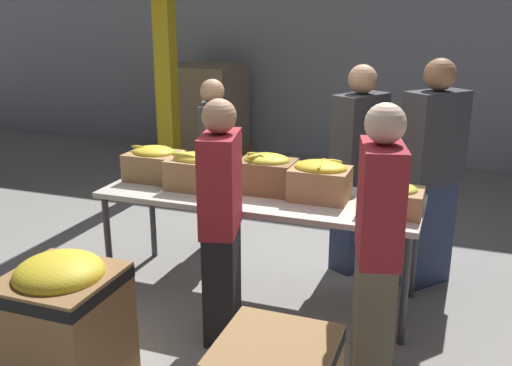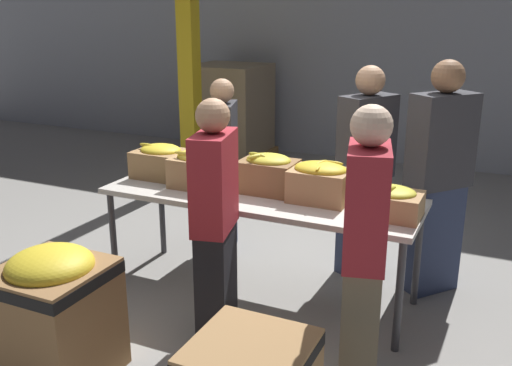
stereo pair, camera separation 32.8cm
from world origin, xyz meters
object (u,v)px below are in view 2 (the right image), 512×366
Objects in this scene: banana_box_2 at (268,173)px; pallet_stack_0 at (229,114)px; volunteer_4 at (438,181)px; sorting_table at (260,201)px; volunteer_2 at (365,174)px; support_pillar at (188,17)px; volunteer_0 at (223,168)px; banana_box_0 at (161,160)px; volunteer_3 at (364,254)px; banana_box_3 at (320,181)px; donation_bin_0 at (55,311)px; volunteer_1 at (215,223)px; banana_box_4 at (389,201)px; banana_box_1 at (199,169)px.

banana_box_2 is 0.30× the size of pallet_stack_0.
pallet_stack_0 is (-3.24, 2.89, -0.21)m from volunteer_4.
pallet_stack_0 reaches higher than sorting_table.
volunteer_2 is 0.42× the size of support_pillar.
banana_box_2 is 0.27× the size of volunteer_0.
volunteer_3 reaches higher than banana_box_0.
banana_box_2 is at bearing 34.66° from volunteer_3.
banana_box_3 reaches higher than donation_bin_0.
banana_box_3 is (0.44, 0.03, 0.20)m from sorting_table.
donation_bin_0 is 4.46m from support_pillar.
volunteer_1 reaches higher than banana_box_3.
volunteer_0 is at bearing -50.70° from volunteer_4.
banana_box_4 is 0.30× the size of pallet_stack_0.
support_pillar is 1.69m from pallet_stack_0.
support_pillar reaches higher than pallet_stack_0.
banana_box_2 is at bearing -18.73° from volunteer_1.
volunteer_3 reaches higher than banana_box_4.
volunteer_0 reaches higher than banana_box_2.
support_pillar reaches higher than volunteer_0.
volunteer_0 is (-0.68, 0.58, -0.19)m from banana_box_2.
volunteer_4 is (0.57, -0.09, 0.04)m from volunteer_2.
banana_box_0 reaches higher than sorting_table.
support_pillar is at bearing 122.24° from banana_box_1.
support_pillar reaches higher than volunteer_1.
volunteer_0 is 3.22m from pallet_stack_0.
support_pillar is (-1.59, 2.53, 1.05)m from banana_box_1.
volunteer_1 reaches higher than banana_box_2.
volunteer_2 is (1.24, 0.08, 0.08)m from volunteer_0.
banana_box_0 is 1.61m from donation_bin_0.
sorting_table is 1.32× the size of volunteer_4.
banana_box_3 is 0.23× the size of volunteer_4.
volunteer_0 is 1.24m from volunteer_2.
banana_box_4 is 0.69m from volunteer_3.
banana_box_4 is (0.92, -0.15, -0.04)m from banana_box_2.
banana_box_3 is 0.27× the size of volunteer_0.
volunteer_3 is 5.26m from pallet_stack_0.
banana_box_0 is 0.26× the size of volunteer_1.
banana_box_2 is 0.93m from banana_box_4.
volunteer_3 is at bearing -110.75° from volunteer_1.
donation_bin_0 is at bearing -1.54° from volunteer_4.
volunteer_0 is 0.87× the size of volunteer_4.
volunteer_2 is at bearing -46.37° from pallet_stack_0.
volunteer_4 is 1.30× the size of pallet_stack_0.
sorting_table is at bearing -10.30° from volunteer_2.
volunteer_0 is 0.97× the size of volunteer_1.
volunteer_1 is at bearing 52.46° from donation_bin_0.
support_pillar is at bearing 116.05° from banana_box_0.
support_pillar reaches higher than volunteer_2.
volunteer_3 is (1.45, -0.72, -0.13)m from banana_box_1.
banana_box_3 is 1.90m from donation_bin_0.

